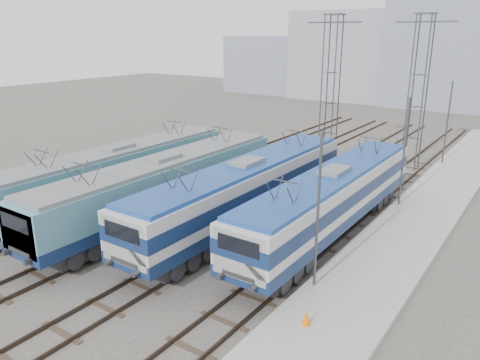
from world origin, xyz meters
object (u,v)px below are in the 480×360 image
locomotive_far_right (331,197)px  safety_cone (306,318)px  locomotive_far_left (117,170)px  mast_front (318,215)px  locomotive_center_left (162,184)px  locomotive_center_right (245,188)px  catenary_tower_west (331,83)px  mast_rear (447,125)px  catenary_tower_east (418,86)px  mast_mid (404,155)px

locomotive_far_right → safety_cone: 9.03m
locomotive_far_left → safety_cone: size_ratio=30.04×
mast_front → locomotive_center_left: bearing=168.8°
locomotive_center_left → locomotive_center_right: (4.50, 1.96, 0.06)m
locomotive_center_left → catenary_tower_west: (2.25, 17.84, 4.38)m
locomotive_center_left → safety_cone: locomotive_center_left is taller
safety_cone → catenary_tower_west: bearing=112.9°
locomotive_center_left → mast_rear: (10.85, 21.84, 1.23)m
mast_front → mast_rear: (0.00, 24.00, 0.00)m
safety_cone → locomotive_far_right: bearing=108.9°
catenary_tower_east → safety_cone: bearing=-82.8°
locomotive_center_left → mast_mid: bearing=42.2°
locomotive_far_left → catenary_tower_east: bearing=55.4°
mast_mid → mast_rear: bearing=90.0°
locomotive_center_right → catenary_tower_east: catenary_tower_east is taller
locomotive_center_right → mast_front: mast_front is taller
locomotive_far_left → mast_rear: size_ratio=2.52×
catenary_tower_east → mast_front: bearing=-84.5°
catenary_tower_west → catenary_tower_east: size_ratio=1.00×
locomotive_far_left → safety_cone: locomotive_far_left is taller
locomotive_far_left → locomotive_far_right: (13.50, 2.84, 0.05)m
locomotive_far_left → locomotive_center_right: locomotive_center_right is taller
locomotive_center_right → mast_front: bearing=-33.0°
locomotive_far_right → mast_mid: mast_mid is taller
locomotive_far_left → mast_front: 15.65m
catenary_tower_west → mast_mid: 12.16m
mast_front → mast_rear: same height
locomotive_center_left → mast_front: size_ratio=2.60×
locomotive_far_left → catenary_tower_west: catenary_tower_west is taller
locomotive_center_right → catenary_tower_east: (4.25, 17.88, 4.32)m
locomotive_center_left → mast_rear: bearing=63.6°
locomotive_far_right → mast_rear: (1.85, 18.38, 1.24)m
catenary_tower_east → locomotive_center_left: bearing=-113.8°
catenary_tower_west → safety_cone: size_ratio=20.40×
mast_mid → locomotive_center_left: bearing=-137.8°
locomotive_center_right → catenary_tower_west: bearing=98.1°
locomotive_far_left → safety_cone: (16.38, -5.56, -1.61)m
locomotive_far_left → mast_rear: 26.22m
locomotive_far_left → mast_rear: (15.35, 21.22, 1.30)m
locomotive_far_right → mast_mid: bearing=73.8°
mast_front → mast_rear: bearing=90.0°
locomotive_far_right → locomotive_center_right: bearing=-161.5°
mast_mid → locomotive_far_right: bearing=-106.2°
mast_front → mast_rear: 24.00m
locomotive_far_left → locomotive_center_left: (4.50, -0.62, 0.06)m
catenary_tower_west → catenary_tower_east: bearing=17.1°
locomotive_center_right → mast_rear: (6.35, 19.88, 1.17)m
mast_front → mast_mid: 12.00m
mast_mid → catenary_tower_west: bearing=137.1°
locomotive_far_right → catenary_tower_west: catenary_tower_west is taller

